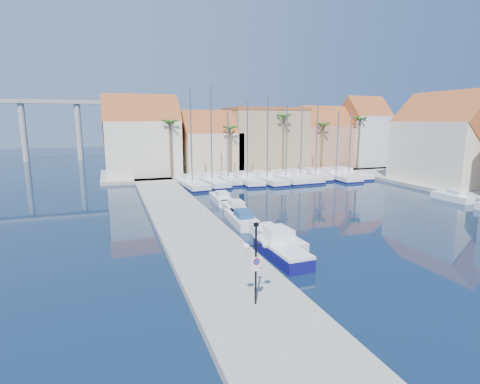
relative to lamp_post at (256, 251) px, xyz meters
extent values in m
plane|color=black|center=(8.91, 2.21, -3.32)|extent=(260.00, 260.00, 0.00)
cube|color=gray|center=(-0.09, 15.71, -3.07)|extent=(6.00, 77.00, 0.50)
cube|color=gray|center=(18.91, 50.21, -3.07)|extent=(54.00, 16.00, 0.50)
cylinder|color=black|center=(0.00, 0.01, -0.67)|extent=(0.11, 0.11, 4.30)
cylinder|color=black|center=(-0.27, -0.01, 0.29)|extent=(0.54, 0.08, 0.05)
cylinder|color=black|center=(0.27, 0.02, 0.29)|extent=(0.54, 0.08, 0.05)
sphere|color=white|center=(-0.54, -0.02, 0.29)|extent=(0.39, 0.39, 0.39)
sphere|color=white|center=(0.54, 0.03, 0.29)|extent=(0.39, 0.39, 0.39)
cube|color=black|center=(0.00, 0.01, 1.37)|extent=(0.24, 0.14, 0.17)
cube|color=white|center=(0.00, -0.06, -0.57)|extent=(0.54, 0.06, 0.54)
cylinder|color=red|center=(0.00, -0.09, -0.51)|extent=(0.37, 0.03, 0.37)
cylinder|color=#1933A5|center=(0.00, -0.10, -0.51)|extent=(0.26, 0.02, 0.26)
cube|color=white|center=(0.00, -0.06, -0.94)|extent=(0.43, 0.05, 0.15)
cylinder|color=black|center=(1.94, 4.17, -2.59)|extent=(0.19, 0.19, 0.47)
cube|color=#110F5C|center=(4.55, 6.38, -2.89)|extent=(2.10, 5.87, 0.87)
cube|color=white|center=(4.55, 6.38, -2.35)|extent=(2.10, 5.87, 0.19)
cube|color=white|center=(4.52, 7.54, -1.82)|extent=(1.30, 1.59, 1.07)
cube|color=white|center=(5.73, 9.90, -2.92)|extent=(2.32, 6.73, 0.80)
cube|color=white|center=(5.75, 9.24, -2.22)|extent=(1.56, 2.38, 0.60)
cube|color=white|center=(5.02, 16.19, -2.92)|extent=(2.37, 6.31, 0.80)
cube|color=navy|center=(4.99, 15.57, -2.22)|extent=(1.52, 2.25, 0.60)
cube|color=white|center=(5.80, 20.49, -2.92)|extent=(2.39, 6.16, 0.80)
cube|color=white|center=(5.75, 19.89, -2.22)|extent=(1.51, 2.21, 0.60)
cube|color=white|center=(5.85, 25.74, -2.92)|extent=(2.21, 5.87, 0.80)
cube|color=white|center=(5.81, 25.17, -2.22)|extent=(1.42, 2.10, 0.60)
cube|color=white|center=(32.91, 17.35, -2.92)|extent=(1.69, 5.07, 0.80)
cube|color=white|center=(32.91, 16.85, -2.22)|extent=(1.16, 1.78, 0.60)
cube|color=white|center=(4.71, 37.53, -2.82)|extent=(3.51, 10.85, 1.00)
cube|color=#0D0F44|center=(4.71, 37.53, -3.14)|extent=(3.57, 10.91, 0.28)
cube|color=white|center=(4.63, 38.59, -2.02)|extent=(2.16, 3.33, 0.60)
cylinder|color=slate|center=(4.74, 37.00, 4.24)|extent=(0.20, 0.20, 13.13)
cube|color=white|center=(7.90, 38.23, -2.82)|extent=(3.52, 10.48, 1.00)
cube|color=#0D0F44|center=(7.90, 38.23, -3.14)|extent=(3.59, 10.55, 0.28)
cube|color=white|center=(7.82, 39.26, -2.02)|extent=(2.12, 3.23, 0.60)
cylinder|color=slate|center=(7.94, 37.72, 4.51)|extent=(0.20, 0.20, 13.66)
cube|color=white|center=(10.80, 39.06, -2.82)|extent=(2.35, 8.66, 1.00)
cube|color=#0D0F44|center=(10.80, 39.06, -3.14)|extent=(2.41, 8.72, 0.28)
cube|color=white|center=(10.81, 39.92, -2.02)|extent=(1.60, 2.61, 0.60)
cylinder|color=slate|center=(10.80, 38.63, 2.97)|extent=(0.20, 0.20, 10.60)
cube|color=white|center=(13.61, 38.08, -2.82)|extent=(3.18, 10.60, 1.00)
cube|color=#0D0F44|center=(13.61, 38.08, -3.14)|extent=(3.25, 10.66, 0.28)
cube|color=white|center=(13.66, 39.13, -2.02)|extent=(2.04, 3.23, 0.60)
cylinder|color=slate|center=(13.59, 37.56, 3.47)|extent=(0.20, 0.20, 11.59)
cube|color=white|center=(16.64, 37.50, -2.82)|extent=(3.47, 11.07, 1.00)
cube|color=#0D0F44|center=(16.64, 37.50, -3.14)|extent=(3.53, 11.13, 0.28)
cube|color=white|center=(16.57, 38.59, -2.02)|extent=(2.17, 3.39, 0.60)
cylinder|color=slate|center=(16.67, 36.95, 3.99)|extent=(0.20, 0.20, 12.63)
cube|color=white|center=(20.04, 37.75, -2.82)|extent=(3.42, 10.99, 1.00)
cube|color=#0D0F44|center=(20.04, 37.75, -3.14)|extent=(3.48, 11.05, 0.28)
cube|color=white|center=(19.98, 38.83, -2.02)|extent=(2.15, 3.36, 0.60)
cylinder|color=slate|center=(20.07, 37.21, 3.35)|extent=(0.20, 0.20, 11.34)
cube|color=white|center=(22.75, 37.94, -2.82)|extent=(3.73, 11.05, 1.00)
cube|color=#0D0F44|center=(22.75, 37.94, -3.14)|extent=(3.79, 11.11, 0.28)
cube|color=white|center=(22.66, 39.02, -2.02)|extent=(2.24, 3.41, 0.60)
cylinder|color=slate|center=(22.80, 37.40, 3.47)|extent=(0.20, 0.20, 11.59)
cube|color=white|center=(26.11, 38.68, -2.82)|extent=(2.71, 8.99, 1.00)
cube|color=#0D0F44|center=(26.11, 38.68, -3.14)|extent=(2.78, 9.05, 0.28)
cube|color=white|center=(26.15, 39.56, -2.02)|extent=(1.74, 2.74, 0.60)
cylinder|color=slate|center=(26.09, 38.23, 3.52)|extent=(0.20, 0.20, 11.68)
cube|color=white|center=(29.15, 37.36, -2.82)|extent=(3.14, 11.90, 1.00)
cube|color=#0D0F44|center=(29.15, 37.36, -3.14)|extent=(3.20, 11.96, 0.28)
cube|color=white|center=(29.16, 38.55, -2.02)|extent=(2.18, 3.58, 0.60)
cylinder|color=slate|center=(29.15, 36.76, 2.73)|extent=(0.20, 0.20, 10.10)
cube|color=white|center=(32.19, 38.12, -2.82)|extent=(3.46, 10.83, 1.00)
cube|color=#0D0F44|center=(32.19, 38.12, -3.14)|extent=(3.52, 10.89, 0.28)
cube|color=white|center=(32.13, 39.18, -2.02)|extent=(2.14, 3.32, 0.60)
cylinder|color=slate|center=(32.23, 37.58, 2.75)|extent=(0.20, 0.20, 10.15)
cube|color=beige|center=(-1.09, 49.21, 1.68)|extent=(12.00, 9.00, 9.00)
cube|color=#954420|center=(-1.09, 49.21, 6.18)|extent=(12.30, 9.00, 9.00)
cube|color=#CCB68F|center=(10.91, 49.21, 0.68)|extent=(10.00, 8.00, 7.00)
cube|color=#954420|center=(10.91, 49.21, 4.18)|extent=(10.30, 8.00, 8.00)
cube|color=tan|center=(21.91, 50.21, 2.68)|extent=(14.00, 10.00, 11.00)
cube|color=#954420|center=(21.91, 50.21, 8.43)|extent=(14.20, 10.20, 0.50)
cube|color=tan|center=(33.91, 49.21, 1.18)|extent=(10.00, 8.00, 8.00)
cube|color=#954420|center=(33.91, 49.21, 5.18)|extent=(10.30, 8.00, 8.00)
cube|color=silver|center=(42.91, 48.21, 2.18)|extent=(8.00, 8.00, 10.00)
cube|color=#954420|center=(42.91, 48.21, 7.18)|extent=(8.30, 8.00, 8.00)
cube|color=beige|center=(40.91, 26.21, 1.68)|extent=(9.00, 14.00, 9.00)
cube|color=#954420|center=(40.91, 26.21, 6.18)|extent=(9.00, 14.30, 9.00)
cylinder|color=brown|center=(2.91, 44.21, 1.68)|extent=(0.36, 0.36, 9.00)
sphere|color=#275E1B|center=(2.91, 44.21, 6.03)|extent=(2.60, 2.60, 2.60)
cylinder|color=brown|center=(12.91, 44.21, 1.18)|extent=(0.36, 0.36, 8.00)
sphere|color=#275E1B|center=(12.91, 44.21, 5.03)|extent=(2.60, 2.60, 2.60)
cylinder|color=brown|center=(22.91, 44.21, 2.18)|extent=(0.36, 0.36, 10.00)
sphere|color=#275E1B|center=(22.91, 44.21, 7.03)|extent=(2.60, 2.60, 2.60)
cylinder|color=brown|center=(30.91, 44.21, 1.43)|extent=(0.36, 0.36, 8.50)
sphere|color=#275E1B|center=(30.91, 44.21, 5.53)|extent=(2.60, 2.60, 2.60)
cylinder|color=brown|center=(38.91, 44.21, 1.93)|extent=(0.36, 0.36, 9.50)
sphere|color=#275E1B|center=(38.91, 44.21, 6.53)|extent=(2.60, 2.60, 2.60)
cube|color=#9E9E99|center=(-29.09, 84.21, 10.68)|extent=(48.00, 2.20, 0.90)
cylinder|color=#9E9E99|center=(-25.09, 84.21, 3.68)|extent=(1.40, 1.40, 14.00)
cylinder|color=#9E9E99|center=(-13.09, 84.21, 3.68)|extent=(1.40, 1.40, 14.00)
camera|label=1|loc=(-6.62, -16.41, 6.41)|focal=28.00mm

